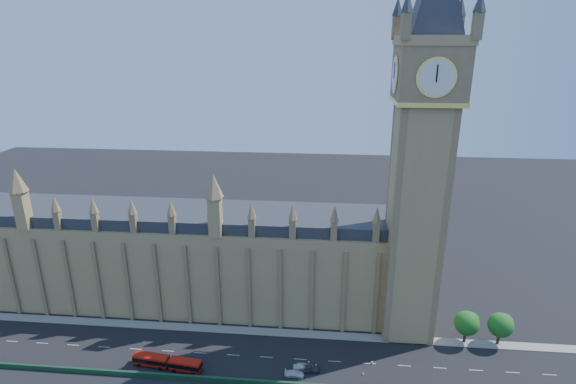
# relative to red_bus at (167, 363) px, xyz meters

# --- Properties ---
(ground) EXTENTS (400.00, 400.00, 0.00)m
(ground) POSITION_rel_red_bus_xyz_m (18.02, 5.68, -1.45)
(ground) COLOR black
(ground) RESTS_ON ground
(palace_westminster) EXTENTS (120.00, 20.00, 28.00)m
(palace_westminster) POSITION_rel_red_bus_xyz_m (-6.98, 27.68, 12.41)
(palace_westminster) COLOR #A2864E
(palace_westminster) RESTS_ON ground
(elizabeth_tower) EXTENTS (20.59, 20.59, 105.00)m
(elizabeth_tower) POSITION_rel_red_bus_xyz_m (56.02, 19.68, 53.11)
(elizabeth_tower) COLOR #A2864E
(elizabeth_tower) RESTS_ON ground
(bridge_parapet) EXTENTS (160.00, 0.60, 1.20)m
(bridge_parapet) POSITION_rel_red_bus_xyz_m (18.02, -3.32, -0.85)
(bridge_parapet) COLOR #1E4C2D
(bridge_parapet) RESTS_ON ground
(kerb_north) EXTENTS (160.00, 3.00, 0.16)m
(kerb_north) POSITION_rel_red_bus_xyz_m (18.02, 15.18, -1.37)
(kerb_north) COLOR gray
(kerb_north) RESTS_ON ground
(tree_east_near) EXTENTS (6.00, 6.00, 8.50)m
(tree_east_near) POSITION_rel_red_bus_xyz_m (70.25, 15.77, 4.19)
(tree_east_near) COLOR #382619
(tree_east_near) RESTS_ON ground
(tree_east_far) EXTENTS (6.00, 6.00, 8.50)m
(tree_east_far) POSITION_rel_red_bus_xyz_m (78.25, 15.77, 4.19)
(tree_east_far) COLOR #382619
(tree_east_far) RESTS_ON ground
(red_bus) EXTENTS (16.37, 4.27, 2.75)m
(red_bus) POSITION_rel_red_bus_xyz_m (0.00, 0.00, 0.00)
(red_bus) COLOR #B4180C
(red_bus) RESTS_ON ground
(car_grey) EXTENTS (4.70, 2.24, 1.55)m
(car_grey) POSITION_rel_red_bus_xyz_m (32.23, 1.79, -0.67)
(car_grey) COLOR #3D3E45
(car_grey) RESTS_ON ground
(car_silver) EXTENTS (4.76, 1.98, 1.53)m
(car_silver) POSITION_rel_red_bus_xyz_m (30.99, 1.94, -0.69)
(car_silver) COLOR #96979D
(car_silver) RESTS_ON ground
(car_white) EXTENTS (4.45, 1.90, 1.28)m
(car_white) POSITION_rel_red_bus_xyz_m (29.08, 0.01, -0.81)
(car_white) COLOR white
(car_white) RESTS_ON ground
(cone_a) EXTENTS (0.48, 0.48, 0.68)m
(cone_a) POSITION_rel_red_bus_xyz_m (33.76, 3.53, -1.11)
(cone_a) COLOR black
(cone_a) RESTS_ON ground
(cone_b) EXTENTS (0.62, 0.62, 0.80)m
(cone_b) POSITION_rel_red_bus_xyz_m (32.02, 4.33, -1.06)
(cone_b) COLOR black
(cone_b) RESTS_ON ground
(cone_c) EXTENTS (0.60, 0.60, 0.78)m
(cone_c) POSITION_rel_red_bus_xyz_m (46.64, 5.67, -1.07)
(cone_c) COLOR black
(cone_c) RESTS_ON ground
(cone_d) EXTENTS (0.50, 0.50, 0.63)m
(cone_d) POSITION_rel_red_bus_xyz_m (44.34, 1.80, -1.14)
(cone_d) COLOR black
(cone_d) RESTS_ON ground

